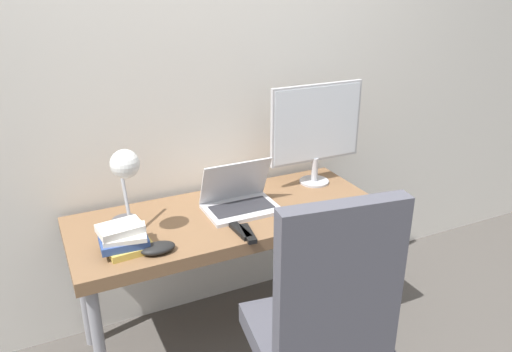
{
  "coord_description": "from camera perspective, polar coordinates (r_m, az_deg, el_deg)",
  "views": [
    {
      "loc": [
        -0.81,
        -1.7,
        1.81
      ],
      "look_at": [
        0.14,
        0.27,
        0.9
      ],
      "focal_mm": 35.0,
      "sensor_mm": 36.0,
      "label": 1
    }
  ],
  "objects": [
    {
      "name": "desk_lamp",
      "position": [
        2.17,
        -14.75,
        0.44
      ],
      "size": [
        0.12,
        0.28,
        0.41
      ],
      "color": "#4C4C51",
      "rests_on": "desk"
    },
    {
      "name": "game_controller",
      "position": [
        2.13,
        -11.15,
        -8.08
      ],
      "size": [
        0.15,
        0.09,
        0.04
      ],
      "color": "black",
      "rests_on": "desk"
    },
    {
      "name": "media_remote",
      "position": [
        2.21,
        -0.92,
        -6.59
      ],
      "size": [
        0.06,
        0.16,
        0.02
      ],
      "color": "black",
      "rests_on": "desk"
    },
    {
      "name": "tv_remote",
      "position": [
        2.24,
        -1.8,
        -6.31
      ],
      "size": [
        0.05,
        0.16,
        0.02
      ],
      "color": "black",
      "rests_on": "desk"
    },
    {
      "name": "office_chair",
      "position": [
        1.92,
        7.73,
        -15.92
      ],
      "size": [
        0.56,
        0.56,
        1.14
      ],
      "color": "black",
      "rests_on": "ground_plane"
    },
    {
      "name": "laptop",
      "position": [
        2.44,
        -1.9,
        -2.68
      ],
      "size": [
        0.35,
        0.25,
        0.24
      ],
      "color": "silver",
      "rests_on": "desk"
    },
    {
      "name": "wall_back",
      "position": [
        2.56,
        -6.74,
        10.95
      ],
      "size": [
        8.0,
        0.05,
        2.6
      ],
      "color": "silver",
      "rests_on": "ground_plane"
    },
    {
      "name": "desk",
      "position": [
        2.45,
        -3.17,
        -5.66
      ],
      "size": [
        1.5,
        0.61,
        0.72
      ],
      "color": "brown",
      "rests_on": "ground_plane"
    },
    {
      "name": "monitor",
      "position": [
        2.67,
        6.92,
        5.55
      ],
      "size": [
        0.53,
        0.16,
        0.55
      ],
      "color": "#B7B7BC",
      "rests_on": "desk"
    },
    {
      "name": "book_stack",
      "position": [
        2.16,
        -14.78,
        -6.91
      ],
      "size": [
        0.22,
        0.19,
        0.12
      ],
      "color": "gold",
      "rests_on": "desk"
    }
  ]
}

